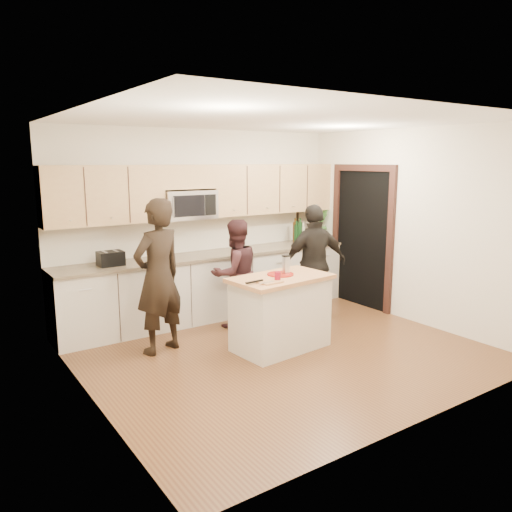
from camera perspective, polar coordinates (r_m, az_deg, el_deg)
floor at (r=6.11m, az=2.99°, el=-10.81°), size 4.50×4.50×0.00m
room_shell at (r=5.71m, az=3.17°, el=5.56°), size 4.52×4.02×2.71m
back_cabinetry at (r=7.32m, az=-5.00°, el=-3.30°), size 4.50×0.66×0.94m
upper_cabinetry at (r=7.25m, az=-5.52°, el=7.54°), size 4.50×0.33×0.75m
microwave at (r=7.08m, az=-7.79°, el=5.84°), size 0.76×0.41×0.40m
doorway at (r=7.93m, az=12.03°, el=2.64°), size 0.06×1.25×2.20m
framed_picture at (r=8.51m, az=5.47°, el=4.21°), size 0.30×0.03×0.38m
dish_towel at (r=6.67m, az=-11.38°, el=-1.95°), size 0.34×0.60×0.48m
island at (r=6.06m, az=2.82°, el=-6.44°), size 1.26×0.80×0.90m
red_plate at (r=6.02m, az=2.81°, el=-2.09°), size 0.32×0.32×0.02m
box_grater at (r=6.02m, az=3.46°, el=-0.91°), size 0.09×0.07×0.22m
drink_glass at (r=5.71m, az=2.48°, el=-2.33°), size 0.07×0.07×0.11m
cutting_board at (r=5.63m, az=1.60°, el=-2.99°), size 0.27×0.21×0.02m
tongs at (r=5.58m, az=-0.19°, el=-2.94°), size 0.24×0.05×0.02m
knife at (r=5.56m, az=1.19°, el=-3.04°), size 0.21×0.04×0.01m
toaster at (r=6.60m, az=-16.28°, el=-0.27°), size 0.31×0.24×0.19m
bottle_cluster at (r=8.08m, az=5.07°, el=2.76°), size 0.38×0.23×0.42m
orchid at (r=8.41m, az=7.40°, el=3.55°), size 0.37×0.35×0.52m
woman_left at (r=5.95m, az=-11.10°, el=-2.33°), size 0.77×0.61×1.84m
woman_center at (r=6.81m, az=-2.39°, el=-2.01°), size 0.73×0.57×1.48m
woman_right at (r=7.00m, az=6.70°, el=-0.94°), size 1.04×0.59×1.67m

